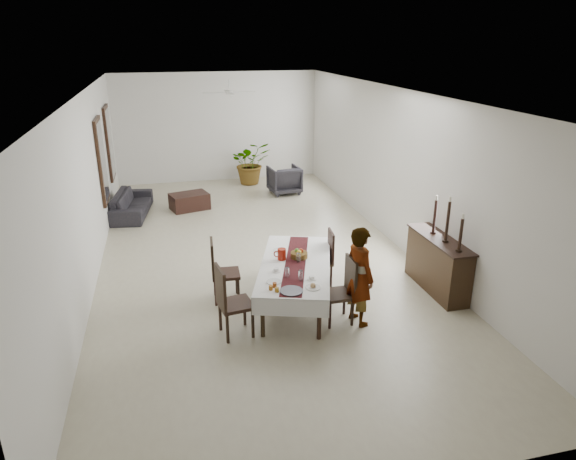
{
  "coord_description": "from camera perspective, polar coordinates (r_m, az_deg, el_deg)",
  "views": [
    {
      "loc": [
        -1.64,
        -9.45,
        4.14
      ],
      "look_at": [
        0.32,
        -1.51,
        1.05
      ],
      "focal_mm": 32.0,
      "sensor_mm": 36.0,
      "label": 1
    }
  ],
  "objects": [
    {
      "name": "mirror_frame_far",
      "position": [
        14.04,
        -19.25,
        9.14
      ],
      "size": [
        0.06,
        1.05,
        1.85
      ],
      "primitive_type": "cube",
      "color": "black",
      "rests_on": "wall_left"
    },
    {
      "name": "sofa",
      "position": [
        13.22,
        -16.96,
        2.8
      ],
      "size": [
        1.0,
        2.0,
        0.56
      ],
      "primitive_type": "imported",
      "rotation": [
        0.0,
        0.0,
        1.43
      ],
      "color": "#252227",
      "rests_on": "floor"
    },
    {
      "name": "wine_glass_far",
      "position": [
        8.3,
        1.18,
        -3.1
      ],
      "size": [
        0.07,
        0.07,
        0.16
      ],
      "primitive_type": "cylinder",
      "color": "white",
      "rests_on": "tablecloth_top"
    },
    {
      "name": "candlestick_far_base",
      "position": [
        9.21,
        15.82,
        -0.24
      ],
      "size": [
        0.1,
        0.1,
        0.03
      ],
      "primitive_type": "cylinder",
      "color": "black",
      "rests_on": "sideboard_top"
    },
    {
      "name": "fan_hub",
      "position": [
        12.61,
        -6.52,
        14.93
      ],
      "size": [
        0.16,
        0.16,
        0.08
      ],
      "primitive_type": "cylinder",
      "color": "white",
      "rests_on": "fan_rod"
    },
    {
      "name": "chair_right_near_leg_br",
      "position": [
        8.12,
        3.86,
        -8.25
      ],
      "size": [
        0.04,
        0.04,
        0.43
      ],
      "primitive_type": "cylinder",
      "rotation": [
        0.0,
        0.0,
        0.01
      ],
      "color": "black",
      "rests_on": "floor"
    },
    {
      "name": "pitcher_handle",
      "position": [
        8.4,
        -1.24,
        -2.69
      ],
      "size": [
        0.11,
        0.05,
        0.11
      ],
      "primitive_type": "torus",
      "rotation": [
        1.57,
        0.0,
        -0.32
      ],
      "color": "maroon",
      "rests_on": "red_pitcher"
    },
    {
      "name": "tablecloth_top",
      "position": [
        8.29,
        0.83,
        -3.76
      ],
      "size": [
        1.8,
        2.63,
        0.01
      ],
      "primitive_type": "cube",
      "rotation": [
        0.0,
        0.0,
        -0.32
      ],
      "color": "white",
      "rests_on": "dining_table_top"
    },
    {
      "name": "chair_left_far_back",
      "position": [
        8.42,
        -8.41,
        -3.05
      ],
      "size": [
        0.07,
        0.45,
        0.57
      ],
      "primitive_type": "cube",
      "rotation": [
        0.0,
        0.0,
        -1.64
      ],
      "color": "black",
      "rests_on": "chair_left_far_seat"
    },
    {
      "name": "fan_blade_n",
      "position": [
        12.96,
        -6.74,
        15.07
      ],
      "size": [
        0.1,
        0.55,
        0.01
      ],
      "primitive_type": "cube",
      "color": "silver",
      "rests_on": "fan_hub"
    },
    {
      "name": "plate_near_left",
      "position": [
        7.68,
        -1.58,
        -5.77
      ],
      "size": [
        0.22,
        0.22,
        0.01
      ],
      "primitive_type": "cylinder",
      "color": "silver",
      "rests_on": "tablecloth_top"
    },
    {
      "name": "floor",
      "position": [
        10.44,
        -3.67,
        -2.7
      ],
      "size": [
        6.0,
        12.0,
        0.0
      ],
      "primitive_type": "cube",
      "color": "#C1B999",
      "rests_on": "ground"
    },
    {
      "name": "table_runner",
      "position": [
        8.29,
        0.83,
        -3.71
      ],
      "size": [
        1.04,
        2.32,
        0.0
      ],
      "primitive_type": "cube",
      "rotation": [
        0.0,
        0.0,
        -0.32
      ],
      "color": "#4E161A",
      "rests_on": "tablecloth_top"
    },
    {
      "name": "armchair",
      "position": [
        14.43,
        -0.41,
        5.6
      ],
      "size": [
        0.9,
        0.92,
        0.76
      ],
      "primitive_type": "imported",
      "rotation": [
        0.0,
        0.0,
        3.24
      ],
      "color": "#2C292F",
      "rests_on": "floor"
    },
    {
      "name": "fan_blade_s",
      "position": [
        12.27,
        -6.3,
        14.78
      ],
      "size": [
        0.1,
        0.55,
        0.01
      ],
      "primitive_type": "cube",
      "color": "white",
      "rests_on": "fan_hub"
    },
    {
      "name": "wall_back",
      "position": [
        15.74,
        -7.83,
        11.22
      ],
      "size": [
        6.0,
        0.02,
        3.2
      ],
      "primitive_type": "cube",
      "color": "silver",
      "rests_on": "floor"
    },
    {
      "name": "mirror_frame_near",
      "position": [
        11.99,
        -19.99,
        7.23
      ],
      "size": [
        0.06,
        1.05,
        1.85
      ],
      "primitive_type": "cube",
      "color": "black",
      "rests_on": "wall_left"
    },
    {
      "name": "tablecloth_drape_left",
      "position": [
        8.4,
        -2.91,
        -4.48
      ],
      "size": [
        0.76,
        2.29,
        0.28
      ],
      "primitive_type": "cube",
      "rotation": [
        0.0,
        0.0,
        -0.32
      ],
      "color": "white",
      "rests_on": "dining_table_top"
    },
    {
      "name": "wine_glass_mid",
      "position": [
        7.8,
        -0.08,
        -4.73
      ],
      "size": [
        0.07,
        0.07,
        0.16
      ],
      "primitive_type": "cylinder",
      "color": "silver",
      "rests_on": "tablecloth_top"
    },
    {
      "name": "teacup_left",
      "position": [
        8.0,
        -1.32,
        -4.45
      ],
      "size": [
        0.08,
        0.08,
        0.06
      ],
      "primitive_type": "cylinder",
      "color": "white",
      "rests_on": "saucer_left"
    },
    {
      "name": "woman",
      "position": [
        7.78,
        7.96,
        -5.08
      ],
      "size": [
        0.51,
        0.65,
        1.56
      ],
      "primitive_type": "imported",
      "rotation": [
        0.0,
        0.0,
        1.84
      ],
      "color": "gray",
      "rests_on": "floor"
    },
    {
      "name": "wall_left",
      "position": [
        9.88,
        -21.32,
        4.36
      ],
      "size": [
        0.02,
        12.0,
        3.2
      ],
      "primitive_type": "cube",
      "color": "silver",
      "rests_on": "floor"
    },
    {
      "name": "chair_left_near_back",
      "position": [
        7.38,
        -7.51,
        -6.35
      ],
      "size": [
        0.11,
        0.47,
        0.59
      ],
      "primitive_type": "cube",
      "rotation": [
        0.0,
        0.0,
        -1.42
      ],
      "color": "black",
      "rests_on": "chair_left_near_seat"
    },
    {
      "name": "wall_right",
      "position": [
        10.82,
        12.06,
        6.67
      ],
      "size": [
        0.02,
        12.0,
        3.2
      ],
      "primitive_type": "cube",
      "color": "silver",
      "rests_on": "floor"
    },
    {
      "name": "candlestick_near_shaft",
      "position": [
        8.47,
        18.65,
        -0.45
      ],
      "size": [
        0.05,
        0.05,
        0.51
      ],
      "primitive_type": "cylinder",
      "color": "black",
      "rests_on": "candlestick_near_base"
    },
    {
      "name": "fruit_green",
      "position": [
        8.48,
        1.01,
        -2.28
      ],
      "size": [
        0.07,
        0.07,
        0.07
      ],
      "primitive_type": "sphere",
      "color": "#4D8327",
      "rests_on": "fruit_basket"
    },
    {
      "name": "chair_left_far_leg_bl",
      "position": [
        8.84,
        -5.73,
        -5.72
      ],
      "size": [
        0.05,
        0.05,
        0.45
      ],
      "primitive_type": "cylinder",
      "rotation": [
        0.0,
        0.0,
        -0.07
      ],
      "color": "black",
      "rests_on": "floor"
    },
    {
      "name": "chair_left_far_seat",
      "position": [
        8.55,
        -6.92,
        -4.85
      ],
      "size": [
        0.48,
        0.48,
        0.05
      ],
      "primitive_type": "cube",
      "rotation": [
        0.0,
        0.0,
        -1.64
      ],
      "color": "black",
      "rests_on": "chair_left_far_leg_fl"
    },
    {
      "name": "tablecloth_drape_far",
      "position": [
        9.45,
        1.27,
        -1.5
      ],
      "size": [
        1.05,
        0.35,
        0.28
      ],
      "primitive_type": "cube",
      "rotation": [
        0.0,
        0.0,
        -0.32
      ],
      "color": "silver",
      "rests_on": "dining_table_top"
    },
    {
      "name": "bread_near_right",
      "position": [
        7.51,
        2.8,
        -6.21
      ],
      "size": [
        0.08,
        0.08,
        0.08
      ],
      "primitive_type": "sphere",
      "color": "tan",
      "rests_on": "plate_near_right"
    },
    {
      "name": "table_leg_bl",
      "position": [
        9.45,
        -1.28,
        -3.11
      ],
      "size": [
        0.08,
        0.08,
        0.65
      ],
      "primitive_type": "cylinder",
      "rotation": [
        0.0,
        0.0,
        -0.32
      ],
      "color": "black",
      "rests_on": "floor"
    },
    {
      "name": "candlestick_mid_base",
      "position": [
        8.89,
        17.08,
        -1.16
      ],
      "size": [
        0.1,
        0.1,
        0.03
      ],
      "primitive_type": "cylinder",
      "color": "black",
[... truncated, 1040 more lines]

